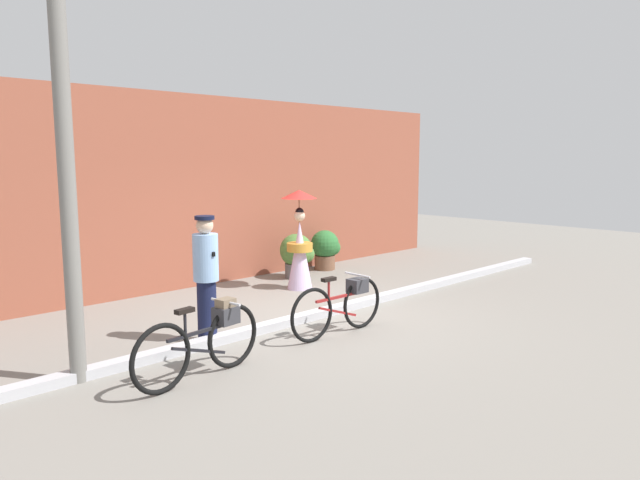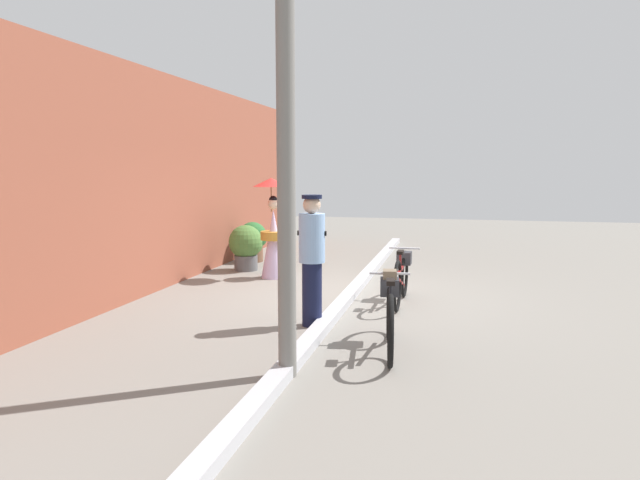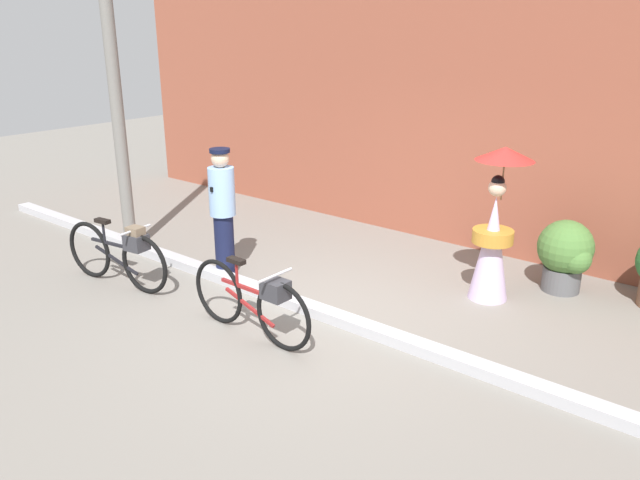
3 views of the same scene
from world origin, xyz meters
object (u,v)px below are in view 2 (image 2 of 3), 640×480
object	(u,v)px
potted_plant_by_door	(253,240)
person_officer	(312,256)
utility_pole	(286,131)
person_with_parasol	(273,231)
potted_plant_small	(247,245)
bicycle_far_side	(390,311)
bicycle_near_officer	(402,275)

from	to	relation	value
potted_plant_by_door	person_officer	bearing A→B (deg)	-151.81
person_officer	utility_pole	size ratio (longest dim) A/B	0.36
person_with_parasol	potted_plant_small	world-z (taller)	person_with_parasol
bicycle_far_side	potted_plant_small	bearing A→B (deg)	37.43
bicycle_near_officer	person_officer	xyz separation A→B (m)	(-1.55, 1.02, 0.49)
bicycle_near_officer	potted_plant_small	bearing A→B (deg)	57.10
bicycle_near_officer	person_officer	bearing A→B (deg)	146.64
person_with_parasol	bicycle_near_officer	bearing A→B (deg)	-120.77
potted_plant_by_door	utility_pole	size ratio (longest dim) A/B	0.18
potted_plant_by_door	potted_plant_small	world-z (taller)	potted_plant_small
bicycle_near_officer	bicycle_far_side	distance (m)	2.31
bicycle_far_side	person_with_parasol	distance (m)	4.68
person_with_parasol	bicycle_far_side	bearing A→B (deg)	-145.43
potted_plant_small	utility_pole	xyz separation A→B (m)	(-5.55, -2.53, 1.89)
potted_plant_by_door	potted_plant_small	size ratio (longest dim) A/B	0.96
bicycle_near_officer	potted_plant_small	world-z (taller)	potted_plant_small
bicycle_far_side	potted_plant_small	xyz separation A→B (m)	(4.47, 3.42, 0.05)
person_officer	potted_plant_by_door	size ratio (longest dim) A/B	1.94
potted_plant_by_door	bicycle_far_side	bearing A→B (deg)	-146.50
bicycle_near_officer	potted_plant_by_door	xyz separation A→B (m)	(3.23, 3.59, 0.05)
bicycle_far_side	utility_pole	xyz separation A→B (m)	(-1.08, 0.89, 1.95)
person_officer	person_with_parasol	size ratio (longest dim) A/B	0.91
utility_pole	person_with_parasol	bearing A→B (deg)	19.65
person_officer	utility_pole	world-z (taller)	utility_pole
bicycle_far_side	potted_plant_by_door	size ratio (longest dim) A/B	2.01
bicycle_near_officer	person_with_parasol	world-z (taller)	person_with_parasol
bicycle_far_side	person_with_parasol	size ratio (longest dim) A/B	0.95
person_with_parasol	potted_plant_small	xyz separation A→B (m)	(0.64, 0.78, -0.38)
person_officer	bicycle_near_officer	bearing A→B (deg)	-33.36
bicycle_near_officer	potted_plant_small	distance (m)	3.98
person_with_parasol	potted_plant_small	size ratio (longest dim) A/B	2.04
bicycle_near_officer	person_with_parasol	bearing A→B (deg)	59.23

